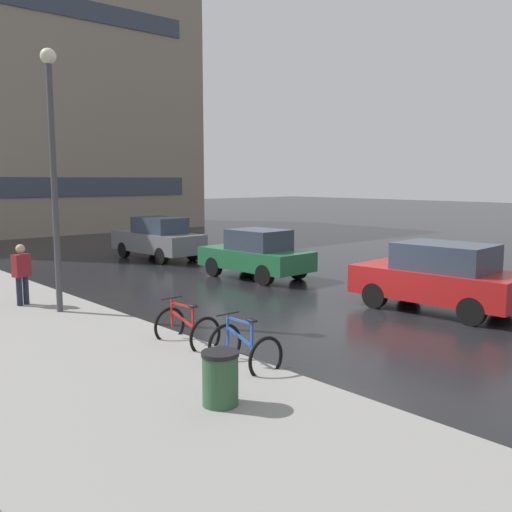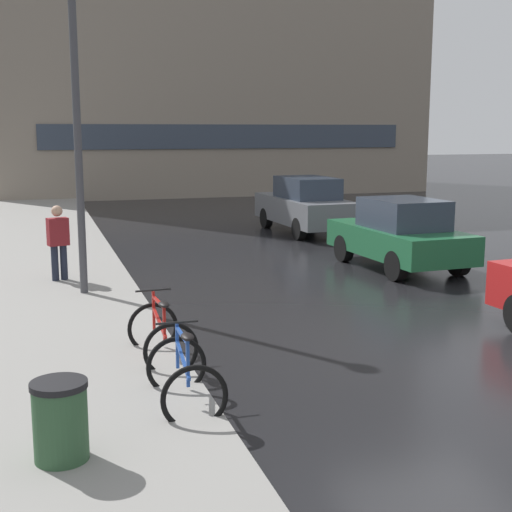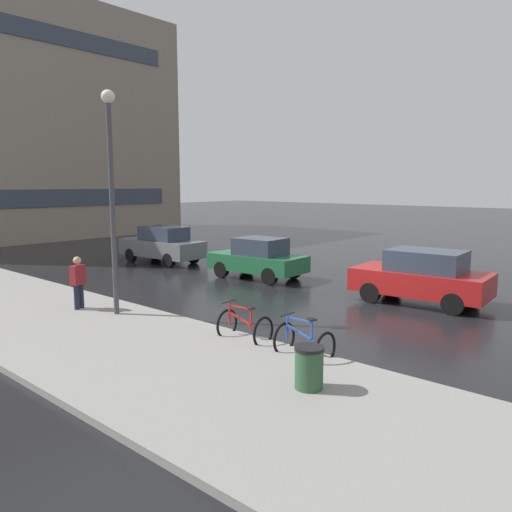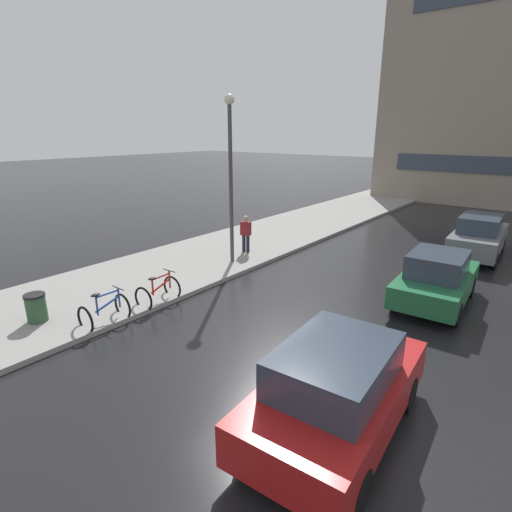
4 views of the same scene
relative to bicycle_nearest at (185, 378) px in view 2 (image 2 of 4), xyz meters
name	(u,v)px [view 2 (image 2 of 4)]	position (x,y,z in m)	size (l,w,h in m)	color
ground_plane	(438,351)	(3.91, 1.11, -0.40)	(140.00, 140.00, 0.00)	black
sidewalk_kerb	(14,253)	(-2.09, 11.11, -0.33)	(4.80, 60.00, 0.14)	gray
bicycle_nearest	(185,378)	(0.00, 0.00, 0.00)	(0.74, 1.14, 0.97)	black
bicycle_second	(161,336)	(0.03, 1.72, 0.00)	(0.79, 1.19, 0.94)	black
car_green	(400,234)	(6.37, 6.80, 0.39)	(1.95, 3.93, 1.60)	#1E6038
car_grey	(305,205)	(6.39, 12.80, 0.44)	(1.88, 4.42, 1.71)	slate
pedestrian	(58,241)	(-1.10, 7.10, 0.53)	(0.45, 0.33, 1.65)	#1E2333
streetlamp	(76,94)	(-0.71, 5.82, 3.35)	(0.35, 0.35, 6.10)	#424247
trash_bin	(61,428)	(-1.38, -1.10, 0.05)	(0.52, 0.52, 0.89)	#2D5133
building_facade_main	(201,39)	(7.21, 30.16, 7.38)	(20.79, 11.05, 15.56)	gray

